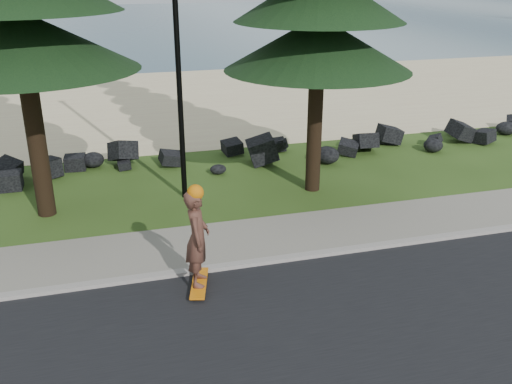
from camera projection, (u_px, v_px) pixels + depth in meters
ground at (208, 250)px, 12.48m from camera, size 160.00×160.00×0.00m
kerb at (216, 268)px, 11.66m from camera, size 160.00×0.20×0.10m
sidewalk at (206, 245)px, 12.64m from camera, size 160.00×2.00×0.08m
beach_sand at (145, 103)px, 25.43m from camera, size 160.00×15.00×0.01m
ocean at (112, 24)px, 58.03m from camera, size 160.00×58.00×0.01m
seawall_boulders at (173, 168)px, 17.48m from camera, size 60.00×2.40×1.10m
lamp_post at (177, 39)px, 13.79m from camera, size 0.25×0.14×8.14m
skateboarder at (197, 238)px, 10.64m from camera, size 0.62×1.18×2.13m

